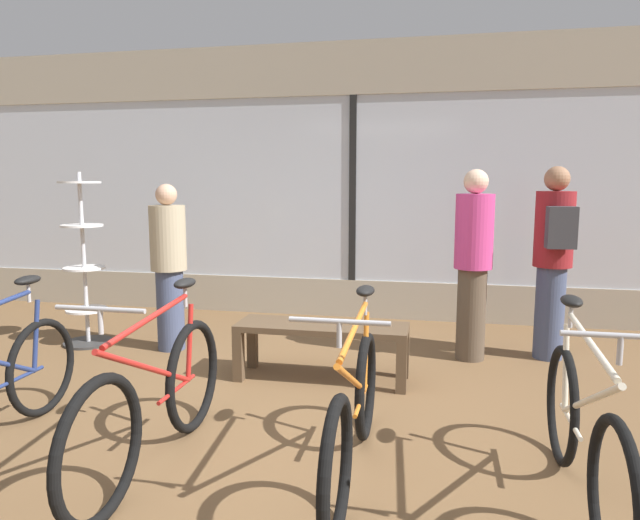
% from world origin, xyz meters
% --- Properties ---
extents(ground_plane, '(24.00, 24.00, 0.00)m').
position_xyz_m(ground_plane, '(0.00, 0.00, 0.00)').
color(ground_plane, brown).
extents(shop_back_wall, '(12.00, 0.08, 3.20)m').
position_xyz_m(shop_back_wall, '(0.00, 3.26, 1.64)').
color(shop_back_wall, '#B2A893').
rests_on(shop_back_wall, ground_plane).
extents(bicycle_left, '(0.46, 1.78, 1.05)m').
position_xyz_m(bicycle_left, '(-0.55, -0.59, 0.39)').
color(bicycle_left, black).
rests_on(bicycle_left, ground_plane).
extents(bicycle_right, '(0.46, 1.75, 1.02)m').
position_xyz_m(bicycle_right, '(0.57, -0.48, 0.37)').
color(bicycle_right, black).
rests_on(bicycle_right, ground_plane).
extents(bicycle_far_right, '(0.46, 1.69, 1.03)m').
position_xyz_m(bicycle_far_right, '(1.72, -0.54, 0.38)').
color(bicycle_far_right, black).
rests_on(bicycle_far_right, ground_plane).
extents(accessory_rack, '(0.48, 0.48, 1.71)m').
position_xyz_m(accessory_rack, '(-2.43, 1.57, 0.70)').
color(accessory_rack, '#333333').
rests_on(accessory_rack, ground_plane).
extents(display_bench, '(1.40, 0.44, 0.47)m').
position_xyz_m(display_bench, '(0.08, 1.03, 0.38)').
color(display_bench, brown).
rests_on(display_bench, ground_plane).
extents(customer_near_rack, '(0.44, 0.44, 1.73)m').
position_xyz_m(customer_near_rack, '(1.31, 1.84, 0.91)').
color(customer_near_rack, brown).
rests_on(customer_near_rack, ground_plane).
extents(customer_by_window, '(0.45, 0.45, 1.60)m').
position_xyz_m(customer_by_window, '(-1.52, 1.57, 0.84)').
color(customer_by_window, '#424C6B').
rests_on(customer_by_window, ground_plane).
extents(customer_mid_floor, '(0.36, 0.49, 1.76)m').
position_xyz_m(customer_mid_floor, '(2.01, 2.00, 0.95)').
color(customer_mid_floor, '#424C6B').
rests_on(customer_mid_floor, ground_plane).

